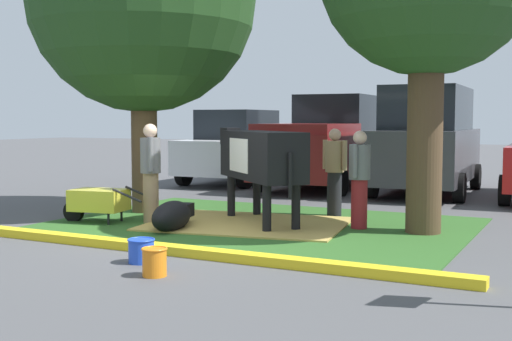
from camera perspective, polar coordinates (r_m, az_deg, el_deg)
The scene contains 16 objects.
ground_plane at distance 9.98m, azimuth -6.72°, elevation -5.76°, with size 80.00×80.00×0.00m, color #4C4C4F.
grass_island at distance 10.97m, azimuth 0.27°, elevation -4.74°, with size 6.75×4.91×0.02m, color #2D5B23.
curb_yellow at distance 8.75m, azimuth -7.49°, elevation -6.82°, with size 7.95×0.24×0.12m, color yellow.
hay_bedding at distance 10.96m, azimuth -0.72°, elevation -4.68°, with size 3.20×2.40×0.04m, color tan.
shade_tree_left at distance 12.72m, azimuth -9.83°, elevation 14.40°, with size 4.21×4.21×6.10m.
cow_holstein at distance 11.04m, azimuth 0.28°, elevation 1.27°, with size 2.57×2.39×1.61m.
calf_lying at distance 10.49m, azimuth -7.27°, elevation -3.94°, with size 0.69×1.33×0.48m.
person_handler at distance 11.91m, azimuth 6.84°, elevation 0.06°, with size 0.51×0.34×1.60m.
person_visitor_near at distance 11.19m, azimuth -9.14°, elevation 0.04°, with size 0.36×0.44×1.69m.
person_visitor_far at distance 10.60m, azimuth 8.98°, elevation -0.55°, with size 0.34×0.53×1.59m.
wheelbarrow at distance 11.48m, azimuth -13.58°, elevation -2.56°, with size 1.62×0.77×0.63m.
bucket_blue at distance 8.26m, azimuth -9.93°, elevation -6.84°, with size 0.34×0.34×0.30m.
bucket_orange at distance 7.55m, azimuth -8.81°, elevation -7.81°, with size 0.30×0.30×0.32m.
hatchback_white at distance 18.33m, azimuth -1.59°, elevation 2.03°, with size 2.16×4.47×2.02m.
pickup_truck_maroon at distance 17.21m, azimuth 6.02°, elevation 2.28°, with size 2.39×5.48×2.42m.
suv_dark_grey at distance 16.10m, azimuth 14.68°, elevation 2.56°, with size 2.27×4.67×2.52m.
Camera 1 is at (5.47, -8.16, 1.77)m, focal length 46.06 mm.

